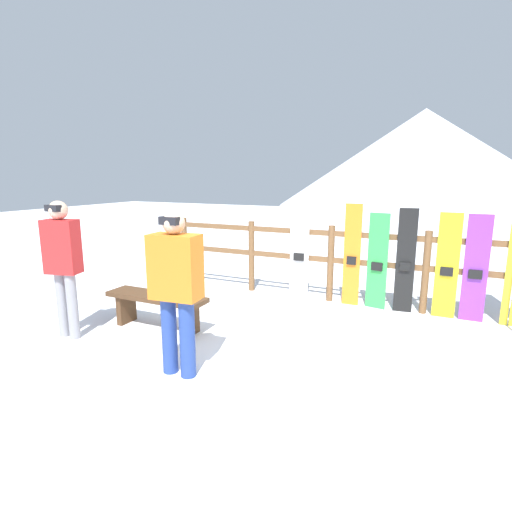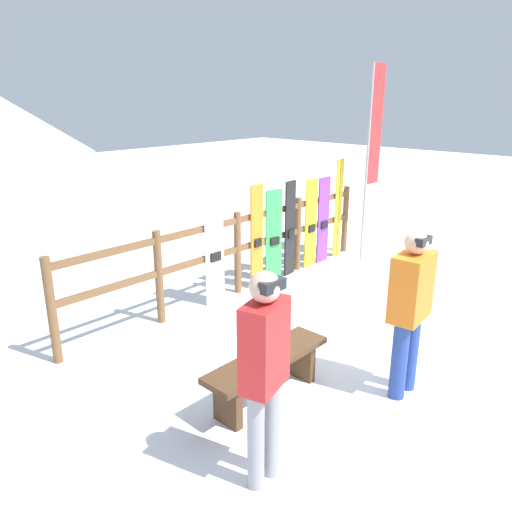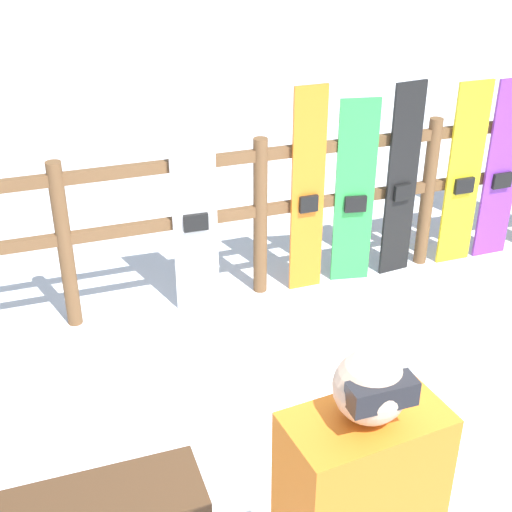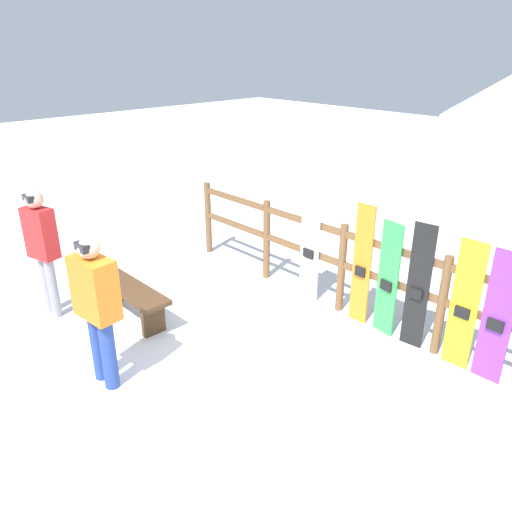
% 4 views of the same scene
% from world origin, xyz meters
% --- Properties ---
extents(ground_plane, '(40.00, 40.00, 0.00)m').
position_xyz_m(ground_plane, '(0.00, 0.00, 0.00)').
color(ground_plane, white).
extents(mountain_backdrop, '(18.00, 18.00, 6.00)m').
position_xyz_m(mountain_backdrop, '(0.00, 24.18, 3.00)').
color(mountain_backdrop, silver).
rests_on(mountain_backdrop, ground).
extents(fence, '(5.51, 0.10, 1.18)m').
position_xyz_m(fence, '(0.00, 2.18, 0.70)').
color(fence, brown).
rests_on(fence, ground).
extents(bench, '(1.36, 0.36, 0.45)m').
position_xyz_m(bench, '(-1.68, 0.10, 0.33)').
color(bench, '#4C331E').
rests_on(bench, ground).
extents(person_orange, '(0.49, 0.31, 1.60)m').
position_xyz_m(person_orange, '(-0.72, -0.76, 0.92)').
color(person_orange, navy).
rests_on(person_orange, ground).
extents(person_red, '(0.43, 0.30, 1.64)m').
position_xyz_m(person_red, '(-2.47, -0.57, 0.97)').
color(person_red, gray).
rests_on(person_red, ground).
extents(snowboard_white, '(0.31, 0.06, 1.49)m').
position_xyz_m(snowboard_white, '(-0.49, 2.12, 0.74)').
color(snowboard_white, white).
rests_on(snowboard_white, ground).
extents(snowboard_orange, '(0.25, 0.06, 1.52)m').
position_xyz_m(snowboard_orange, '(0.33, 2.12, 0.76)').
color(snowboard_orange, orange).
rests_on(snowboard_orange, ground).
extents(snowboard_green, '(0.29, 0.09, 1.40)m').
position_xyz_m(snowboard_green, '(0.70, 2.12, 0.70)').
color(snowboard_green, green).
rests_on(snowboard_green, ground).
extents(snowboard_black_stripe, '(0.26, 0.08, 1.49)m').
position_xyz_m(snowboard_black_stripe, '(1.08, 2.12, 0.74)').
color(snowboard_black_stripe, black).
rests_on(snowboard_black_stripe, ground).
extents(snowboard_yellow, '(0.29, 0.06, 1.45)m').
position_xyz_m(snowboard_yellow, '(1.61, 2.12, 0.72)').
color(snowboard_yellow, yellow).
rests_on(snowboard_yellow, ground).
extents(snowboard_purple, '(0.29, 0.06, 1.44)m').
position_xyz_m(snowboard_purple, '(1.96, 2.12, 0.72)').
color(snowboard_purple, purple).
rests_on(snowboard_purple, ground).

